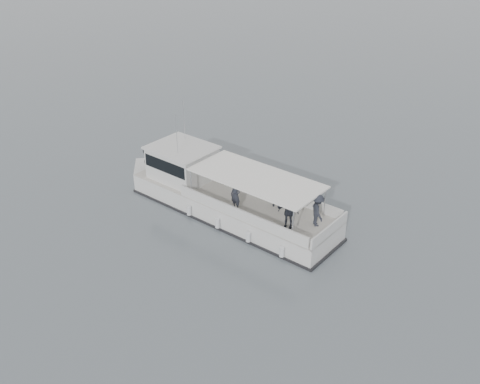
% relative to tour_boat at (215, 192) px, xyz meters
% --- Properties ---
extents(ground, '(1400.00, 1400.00, 0.00)m').
position_rel_tour_boat_xyz_m(ground, '(5.91, -1.09, -1.02)').
color(ground, '#565E65').
rests_on(ground, ground).
extents(tour_boat, '(14.67, 7.35, 6.20)m').
position_rel_tour_boat_xyz_m(tour_boat, '(0.00, 0.00, 0.00)').
color(tour_boat, silver).
rests_on(tour_boat, ground).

